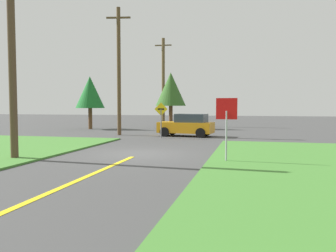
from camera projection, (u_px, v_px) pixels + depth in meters
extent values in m
plane|color=#414141|center=(140.00, 154.00, 15.70)|extent=(120.00, 120.00, 0.00)
cube|color=yellow|center=(31.00, 201.00, 7.94)|extent=(0.20, 14.00, 0.01)
cylinder|color=#9EA0A8|center=(226.00, 137.00, 13.22)|extent=(0.07, 0.07, 2.02)
cube|color=red|center=(227.00, 109.00, 13.15)|extent=(0.82, 0.14, 0.82)
cube|color=orange|center=(186.00, 127.00, 24.61)|extent=(4.06, 2.14, 0.76)
cube|color=#2D3842|center=(191.00, 118.00, 24.43)|extent=(2.29, 1.74, 0.60)
cylinder|color=black|center=(165.00, 132.00, 24.30)|extent=(0.70, 0.29, 0.68)
cylinder|color=black|center=(172.00, 130.00, 25.87)|extent=(0.70, 0.29, 0.68)
cylinder|color=black|center=(201.00, 133.00, 23.39)|extent=(0.70, 0.29, 0.68)
cylinder|color=black|center=(206.00, 131.00, 24.96)|extent=(0.70, 0.29, 0.68)
cylinder|color=#4D3928|center=(12.00, 64.00, 13.85)|extent=(0.31, 0.31, 7.81)
cylinder|color=#513C25|center=(119.00, 72.00, 25.38)|extent=(0.29, 0.29, 9.45)
cube|color=#513C25|center=(118.00, 18.00, 25.14)|extent=(1.79, 0.45, 0.12)
cylinder|color=brown|center=(163.00, 82.00, 36.84)|extent=(0.34, 0.34, 9.43)
cube|color=brown|center=(163.00, 45.00, 36.60)|extent=(1.80, 0.23, 0.12)
cylinder|color=slate|center=(161.00, 124.00, 23.17)|extent=(0.08, 0.08, 1.98)
cube|color=yellow|center=(161.00, 109.00, 23.11)|extent=(0.90, 0.11, 0.91)
cube|color=black|center=(161.00, 109.00, 23.11)|extent=(0.45, 0.08, 0.10)
cylinder|color=brown|center=(171.00, 117.00, 32.77)|extent=(0.36, 0.36, 2.19)
cone|color=#2F5A21|center=(171.00, 89.00, 32.61)|extent=(2.89, 2.89, 3.18)
cylinder|color=brown|center=(90.00, 119.00, 32.23)|extent=(0.36, 0.36, 1.98)
cone|color=#196425|center=(90.00, 92.00, 32.08)|extent=(2.71, 2.71, 2.98)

